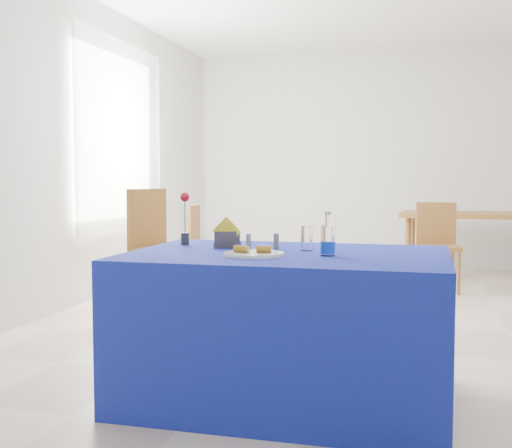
{
  "coord_description": "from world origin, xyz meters",
  "views": [
    {
      "loc": [
        0.51,
        -5.01,
        1.13
      ],
      "look_at": [
        -0.27,
        -2.07,
        0.92
      ],
      "focal_mm": 45.0,
      "sensor_mm": 36.0,
      "label": 1
    }
  ],
  "objects_px": {
    "water_bottle": "(328,241)",
    "oak_table": "(465,219)",
    "chair_win_a": "(158,240)",
    "chair_win_b": "(203,240)",
    "plate": "(254,254)",
    "blue_table": "(287,326)",
    "chair_bg_left": "(437,240)"
  },
  "relations": [
    {
      "from": "chair_win_b",
      "to": "plate",
      "type": "bearing_deg",
      "value": -161.25
    },
    {
      "from": "chair_win_a",
      "to": "chair_win_b",
      "type": "height_order",
      "value": "chair_win_a"
    },
    {
      "from": "water_bottle",
      "to": "chair_win_b",
      "type": "relative_size",
      "value": 0.25
    },
    {
      "from": "plate",
      "to": "chair_win_a",
      "type": "bearing_deg",
      "value": 124.02
    },
    {
      "from": "plate",
      "to": "blue_table",
      "type": "relative_size",
      "value": 0.19
    },
    {
      "from": "chair_bg_left",
      "to": "plate",
      "type": "bearing_deg",
      "value": -111.98
    },
    {
      "from": "plate",
      "to": "chair_bg_left",
      "type": "height_order",
      "value": "chair_bg_left"
    },
    {
      "from": "blue_table",
      "to": "chair_bg_left",
      "type": "distance_m",
      "value": 3.66
    },
    {
      "from": "blue_table",
      "to": "chair_bg_left",
      "type": "relative_size",
      "value": 1.79
    },
    {
      "from": "blue_table",
      "to": "chair_win_a",
      "type": "xyz_separation_m",
      "value": [
        -1.58,
        1.98,
        0.23
      ]
    },
    {
      "from": "oak_table",
      "to": "water_bottle",
      "type": "bearing_deg",
      "value": -100.98
    },
    {
      "from": "blue_table",
      "to": "water_bottle",
      "type": "bearing_deg",
      "value": -19.33
    },
    {
      "from": "plate",
      "to": "oak_table",
      "type": "relative_size",
      "value": 0.21
    },
    {
      "from": "oak_table",
      "to": "chair_win_b",
      "type": "xyz_separation_m",
      "value": [
        -2.7,
        -1.3,
        -0.18
      ]
    },
    {
      "from": "water_bottle",
      "to": "chair_win_a",
      "type": "height_order",
      "value": "chair_win_a"
    },
    {
      "from": "water_bottle",
      "to": "oak_table",
      "type": "distance_m",
      "value": 4.66
    },
    {
      "from": "chair_bg_left",
      "to": "blue_table",
      "type": "bearing_deg",
      "value": -110.62
    },
    {
      "from": "water_bottle",
      "to": "chair_win_b",
      "type": "bearing_deg",
      "value": 119.09
    },
    {
      "from": "plate",
      "to": "water_bottle",
      "type": "distance_m",
      "value": 0.37
    },
    {
      "from": "blue_table",
      "to": "water_bottle",
      "type": "relative_size",
      "value": 7.44
    },
    {
      "from": "chair_win_a",
      "to": "chair_win_b",
      "type": "relative_size",
      "value": 1.22
    },
    {
      "from": "oak_table",
      "to": "chair_win_b",
      "type": "relative_size",
      "value": 1.68
    },
    {
      "from": "plate",
      "to": "chair_win_b",
      "type": "xyz_separation_m",
      "value": [
        -1.47,
        3.36,
        -0.27
      ]
    },
    {
      "from": "oak_table",
      "to": "chair_win_b",
      "type": "height_order",
      "value": "chair_win_b"
    },
    {
      "from": "blue_table",
      "to": "oak_table",
      "type": "height_order",
      "value": "blue_table"
    },
    {
      "from": "blue_table",
      "to": "water_bottle",
      "type": "xyz_separation_m",
      "value": [
        0.22,
        -0.08,
        0.45
      ]
    },
    {
      "from": "chair_win_a",
      "to": "blue_table",
      "type": "bearing_deg",
      "value": -123.94
    },
    {
      "from": "chair_win_a",
      "to": "water_bottle",
      "type": "bearing_deg",
      "value": -121.37
    },
    {
      "from": "plate",
      "to": "chair_win_b",
      "type": "bearing_deg",
      "value": 113.61
    },
    {
      "from": "blue_table",
      "to": "chair_win_b",
      "type": "relative_size",
      "value": 1.87
    },
    {
      "from": "blue_table",
      "to": "chair_bg_left",
      "type": "height_order",
      "value": "chair_bg_left"
    },
    {
      "from": "oak_table",
      "to": "chair_win_a",
      "type": "bearing_deg",
      "value": -136.94
    }
  ]
}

